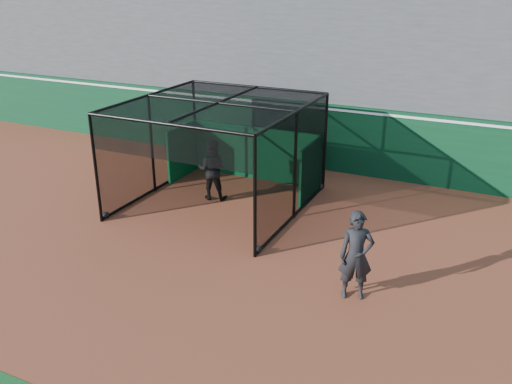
% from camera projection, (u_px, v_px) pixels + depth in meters
% --- Properties ---
extents(ground, '(120.00, 120.00, 0.00)m').
position_uv_depth(ground, '(182.00, 261.00, 13.95)').
color(ground, brown).
rests_on(ground, ground).
extents(outfield_wall, '(50.00, 0.50, 2.50)m').
position_uv_depth(outfield_wall, '(302.00, 132.00, 20.58)').
color(outfield_wall, '#0A391D').
rests_on(outfield_wall, ground).
extents(grandstand, '(50.00, 7.85, 8.95)m').
position_uv_depth(grandstand, '(337.00, 36.00, 22.55)').
color(grandstand, '#4C4C4F').
rests_on(grandstand, ground).
extents(batting_cage, '(5.18, 5.54, 3.28)m').
position_uv_depth(batting_cage, '(219.00, 155.00, 16.88)').
color(batting_cage, black).
rests_on(batting_cage, ground).
extents(batter, '(1.13, 0.98, 1.99)m').
position_uv_depth(batter, '(212.00, 170.00, 17.53)').
color(batter, black).
rests_on(batter, ground).
extents(on_deck_player, '(0.90, 0.75, 2.10)m').
position_uv_depth(on_deck_player, '(356.00, 256.00, 12.05)').
color(on_deck_player, black).
rests_on(on_deck_player, ground).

